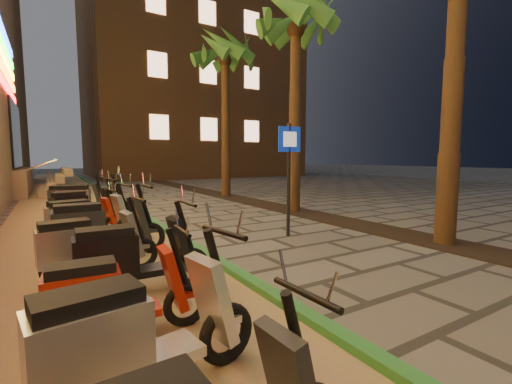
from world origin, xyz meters
TOP-DOWN VIEW (x-y plane):
  - ground at (0.00, 0.00)m, footprint 120.00×120.00m
  - parking_strip at (-2.60, 10.00)m, footprint 3.40×60.00m
  - green_curb at (-0.90, 10.00)m, footprint 0.18×60.00m
  - planting_strip at (3.60, 5.00)m, footprint 1.20×40.00m
  - apartment_block at (9.00, 32.00)m, footprint 18.00×16.06m
  - palm_c at (3.60, 7.00)m, footprint 2.97×3.02m
  - palm_d at (3.60, 12.00)m, footprint 2.97×3.02m
  - pedestrian_sign at (1.33, 4.23)m, footprint 0.55×0.11m
  - scooter_4 at (-2.78, 0.52)m, footprint 1.70×0.70m
  - scooter_5 at (-2.77, 1.50)m, footprint 1.50×0.52m
  - scooter_6 at (-2.41, 2.52)m, footprint 1.68×0.59m
  - scooter_7 at (-2.81, 3.44)m, footprint 1.66×0.62m
  - scooter_8 at (-2.55, 4.39)m, footprint 1.82×0.64m
  - scooter_9 at (-2.66, 5.38)m, footprint 1.76×0.77m
  - scooter_10 at (-2.65, 6.38)m, footprint 1.48×0.67m
  - scooter_11 at (-2.58, 7.37)m, footprint 1.73×0.89m
  - scooter_12 at (-2.38, 8.45)m, footprint 1.86×0.86m
  - scooter_13 at (-2.63, 9.49)m, footprint 1.71×0.81m

SIDE VIEW (x-z plane):
  - ground at x=0.00m, z-range 0.00..0.00m
  - parking_strip at x=-2.60m, z-range 0.00..0.01m
  - planting_strip at x=3.60m, z-range 0.00..0.02m
  - green_curb at x=-0.90m, z-range 0.00..0.10m
  - scooter_10 at x=-2.65m, z-range -0.07..0.97m
  - scooter_5 at x=-2.77m, z-range -0.07..0.99m
  - scooter_7 at x=-2.81m, z-range -0.08..1.09m
  - scooter_6 at x=-2.41m, z-range -0.08..1.11m
  - scooter_4 at x=-2.78m, z-range -0.08..1.11m
  - scooter_13 at x=-2.63m, z-range -0.08..1.12m
  - scooter_11 at x=-2.58m, z-range -0.08..1.15m
  - scooter_9 at x=-2.66m, z-range -0.08..1.15m
  - scooter_8 at x=-2.55m, z-range -0.08..1.20m
  - scooter_12 at x=-2.38m, z-range -0.09..1.22m
  - pedestrian_sign at x=1.33m, z-range 0.37..2.86m
  - palm_c at x=3.60m, z-range 2.27..9.18m
  - palm_d at x=3.60m, z-range 2.36..9.53m
  - apartment_block at x=9.00m, z-range 0.00..25.00m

